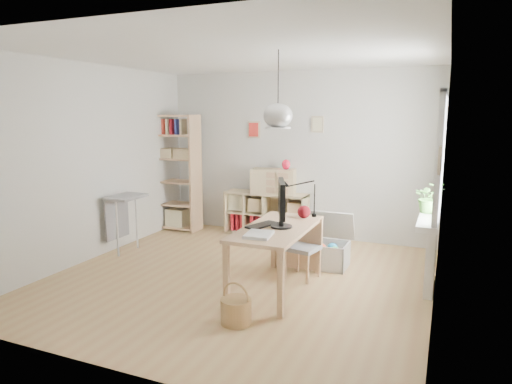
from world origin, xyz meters
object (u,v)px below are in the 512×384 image
at_px(tall_bookshelf, 176,168).
at_px(storage_chest, 325,249).
at_px(monitor, 282,201).
at_px(desk, 277,235).
at_px(chair, 305,244).
at_px(cube_shelf, 266,217).
at_px(drawer_chest, 273,181).

relative_size(tall_bookshelf, storage_chest, 2.72).
xyz_separation_m(tall_bookshelf, monitor, (2.64, -1.95, -0.04)).
bearing_deg(desk, tall_bookshelf, 142.99).
height_order(desk, chair, desk).
xyz_separation_m(desk, storage_chest, (0.30, 1.06, -0.43)).
distance_m(cube_shelf, tall_bookshelf, 1.77).
bearing_deg(cube_shelf, drawer_chest, -15.41).
xyz_separation_m(storage_chest, monitor, (-0.25, -1.07, 0.83)).
height_order(monitor, drawer_chest, monitor).
bearing_deg(tall_bookshelf, chair, -27.35).
bearing_deg(cube_shelf, tall_bookshelf, -169.81).
relative_size(chair, monitor, 1.26).
xyz_separation_m(tall_bookshelf, drawer_chest, (1.71, 0.24, -0.17)).
relative_size(desk, tall_bookshelf, 0.75).
relative_size(cube_shelf, tall_bookshelf, 0.70).
bearing_deg(monitor, tall_bookshelf, 121.37).
height_order(cube_shelf, tall_bookshelf, tall_bookshelf).
distance_m(storage_chest, monitor, 1.37).
distance_m(desk, chair, 0.60).
bearing_deg(chair, storage_chest, 89.51).
bearing_deg(monitor, drawer_chest, 90.78).
relative_size(desk, cube_shelf, 1.07).
xyz_separation_m(cube_shelf, monitor, (1.08, -2.24, 0.75)).
height_order(cube_shelf, storage_chest, cube_shelf).
xyz_separation_m(storage_chest, drawer_chest, (-1.17, 1.13, 0.70)).
relative_size(tall_bookshelf, chair, 2.70).
distance_m(tall_bookshelf, drawer_chest, 1.74).
distance_m(desk, drawer_chest, 2.37).
height_order(tall_bookshelf, monitor, tall_bookshelf).
distance_m(chair, monitor, 0.83).
height_order(desk, cube_shelf, desk).
bearing_deg(storage_chest, drawer_chest, 136.38).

